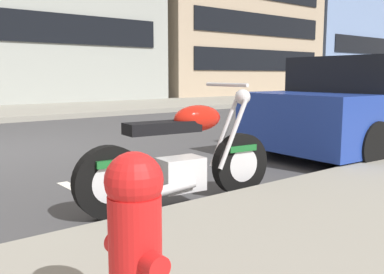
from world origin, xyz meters
The scene contains 6 objects.
sidewalk_far_curb centered at (12.00, 6.67, 0.07)m, with size 120.00×5.00×0.14m, color gray.
parking_stall_stripe centered at (0.00, -3.57, 0.00)m, with size 0.12×2.20×0.01m, color silver.
parked_motorcycle centered at (0.54, -3.96, 0.42)m, with size 1.97×0.62×1.10m.
parked_car_second_in_row centered at (4.64, -3.52, 0.67)m, with size 4.31×2.05×1.44m.
fire_hydrant centered at (-0.93, -5.54, 0.53)m, with size 0.24×0.36×0.73m.
townhouse_behind_pole centered at (15.74, 14.37, 4.46)m, with size 10.98×10.90×8.92m.
Camera 1 is at (-1.81, -7.01, 1.17)m, focal length 40.72 mm.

